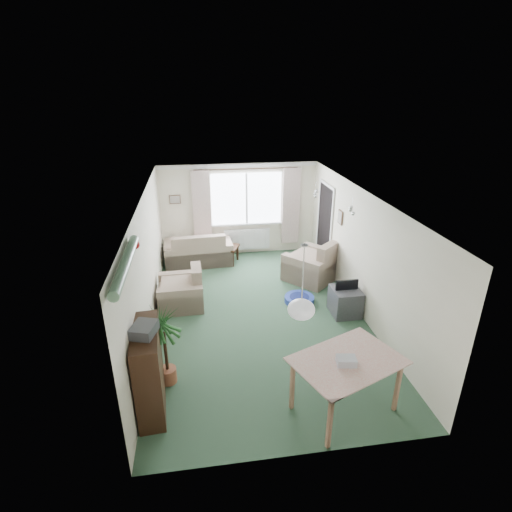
{
  "coord_description": "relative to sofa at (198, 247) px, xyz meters",
  "views": [
    {
      "loc": [
        -1.06,
        -6.66,
        4.17
      ],
      "look_at": [
        0.0,
        0.3,
        1.15
      ],
      "focal_mm": 28.0,
      "sensor_mm": 36.0,
      "label": 1
    }
  ],
  "objects": [
    {
      "name": "ground",
      "position": [
        1.1,
        -2.75,
        -0.42
      ],
      "size": [
        6.5,
        6.5,
        0.0
      ],
      "primitive_type": "plane",
      "color": "#2E4C36"
    },
    {
      "name": "window",
      "position": [
        1.3,
        0.48,
        1.08
      ],
      "size": [
        1.8,
        0.03,
        1.3
      ],
      "primitive_type": "cube",
      "color": "white"
    },
    {
      "name": "curtain_rod",
      "position": [
        1.3,
        0.4,
        1.85
      ],
      "size": [
        2.6,
        0.03,
        0.03
      ],
      "primitive_type": "cube",
      "color": "black"
    },
    {
      "name": "curtain_left",
      "position": [
        0.15,
        0.38,
        0.85
      ],
      "size": [
        0.45,
        0.08,
        2.0
      ],
      "primitive_type": "cube",
      "color": "beige"
    },
    {
      "name": "curtain_right",
      "position": [
        2.45,
        0.38,
        0.85
      ],
      "size": [
        0.45,
        0.08,
        2.0
      ],
      "primitive_type": "cube",
      "color": "beige"
    },
    {
      "name": "radiator",
      "position": [
        1.3,
        0.44,
        -0.02
      ],
      "size": [
        1.2,
        0.1,
        0.55
      ],
      "primitive_type": "cube",
      "color": "white"
    },
    {
      "name": "doorway",
      "position": [
        3.08,
        -0.55,
        0.58
      ],
      "size": [
        0.03,
        0.95,
        2.0
      ],
      "primitive_type": "cube",
      "color": "black"
    },
    {
      "name": "pendant_lamp",
      "position": [
        1.3,
        -5.05,
        1.06
      ],
      "size": [
        0.36,
        0.36,
        0.36
      ],
      "primitive_type": "sphere",
      "color": "white"
    },
    {
      "name": "tinsel_garland",
      "position": [
        -0.82,
        -5.05,
        1.86
      ],
      "size": [
        1.6,
        1.6,
        0.12
      ],
      "primitive_type": "cylinder",
      "color": "#196626"
    },
    {
      "name": "bauble_cluster_a",
      "position": [
        2.4,
        -1.85,
        1.8
      ],
      "size": [
        0.2,
        0.2,
        0.2
      ],
      "primitive_type": "sphere",
      "color": "silver"
    },
    {
      "name": "bauble_cluster_b",
      "position": [
        2.7,
        -3.05,
        1.8
      ],
      "size": [
        0.2,
        0.2,
        0.2
      ],
      "primitive_type": "sphere",
      "color": "silver"
    },
    {
      "name": "wall_picture_back",
      "position": [
        -0.5,
        0.48,
        1.13
      ],
      "size": [
        0.28,
        0.03,
        0.22
      ],
      "primitive_type": "cube",
      "color": "brown"
    },
    {
      "name": "wall_picture_right",
      "position": [
        3.08,
        -1.55,
        1.13
      ],
      "size": [
        0.03,
        0.24,
        0.3
      ],
      "primitive_type": "cube",
      "color": "brown"
    },
    {
      "name": "sofa",
      "position": [
        0.0,
        0.0,
        0.0
      ],
      "size": [
        1.71,
        0.98,
        0.83
      ],
      "primitive_type": "cube",
      "rotation": [
        0.0,
        0.0,
        3.2
      ],
      "color": "beige",
      "rests_on": "ground"
    },
    {
      "name": "armchair_corner",
      "position": [
        2.58,
        -1.31,
        0.06
      ],
      "size": [
        1.46,
        1.46,
        0.95
      ],
      "primitive_type": "cube",
      "rotation": [
        0.0,
        0.0,
        3.87
      ],
      "color": "beige",
      "rests_on": "ground"
    },
    {
      "name": "armchair_left",
      "position": [
        -0.4,
        -2.09,
        0.0
      ],
      "size": [
        0.91,
        0.96,
        0.83
      ],
      "primitive_type": "cube",
      "rotation": [
        0.0,
        0.0,
        -1.54
      ],
      "color": "beige",
      "rests_on": "ground"
    },
    {
      "name": "coffee_table",
      "position": [
        0.51,
        0.0,
        -0.2
      ],
      "size": [
        1.1,
        0.86,
        0.44
      ],
      "primitive_type": "cube",
      "rotation": [
        0.0,
        0.0,
        -0.38
      ],
      "color": "black",
      "rests_on": "ground"
    },
    {
      "name": "photo_frame",
      "position": [
        0.5,
        -0.05,
        0.1
      ],
      "size": [
        0.12,
        0.04,
        0.16
      ],
      "primitive_type": "cube",
      "rotation": [
        0.0,
        0.0,
        -0.18
      ],
      "color": "brown",
      "rests_on": "coffee_table"
    },
    {
      "name": "bookshelf",
      "position": [
        -0.74,
        -4.9,
        0.21
      ],
      "size": [
        0.42,
        1.05,
        1.26
      ],
      "primitive_type": "cube",
      "rotation": [
        0.0,
        0.0,
        0.07
      ],
      "color": "black",
      "rests_on": "ground"
    },
    {
      "name": "hifi_box",
      "position": [
        -0.72,
        -4.98,
        0.91
      ],
      "size": [
        0.37,
        0.42,
        0.14
      ],
      "primitive_type": "cube",
      "rotation": [
        0.0,
        0.0,
        -0.3
      ],
      "color": "#3E3F44",
      "rests_on": "bookshelf"
    },
    {
      "name": "houseplant",
      "position": [
        -0.55,
        -4.41,
        0.23
      ],
      "size": [
        0.73,
        0.73,
        1.29
      ],
      "primitive_type": "cylinder",
      "rotation": [
        0.0,
        0.0,
        0.43
      ],
      "color": "#1E5831",
      "rests_on": "ground"
    },
    {
      "name": "dining_table",
      "position": [
        1.88,
        -5.35,
        -0.01
      ],
      "size": [
        1.54,
        1.3,
        0.82
      ],
      "primitive_type": "cube",
      "rotation": [
        0.0,
        0.0,
        0.39
      ],
      "color": "#987D52",
      "rests_on": "ground"
    },
    {
      "name": "gift_box",
      "position": [
        1.83,
        -5.43,
        0.46
      ],
      "size": [
        0.28,
        0.22,
        0.12
      ],
      "primitive_type": "cube",
      "rotation": [
        0.0,
        0.0,
        -0.16
      ],
      "color": "#B7B6C1",
      "rests_on": "dining_table"
    },
    {
      "name": "tv_cube",
      "position": [
        2.8,
        -2.92,
        -0.15
      ],
      "size": [
        0.54,
        0.59,
        0.53
      ],
      "primitive_type": "cube",
      "rotation": [
        0.0,
        0.0,
        0.01
      ],
      "color": "#3E3E44",
      "rests_on": "ground"
    },
    {
      "name": "pet_bed",
      "position": [
        2.03,
        -2.34,
        -0.35
      ],
      "size": [
        0.72,
        0.72,
        0.12
      ],
      "primitive_type": "cylinder",
      "rotation": [
        0.0,
        0.0,
        -0.19
      ],
      "color": "#224A9D",
      "rests_on": "ground"
    }
  ]
}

